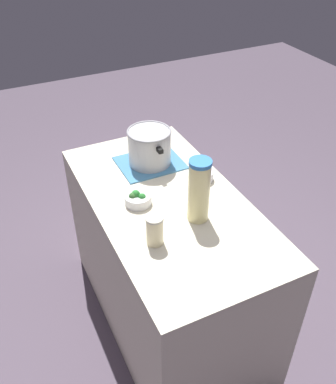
{
  "coord_description": "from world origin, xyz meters",
  "views": [
    {
      "loc": [
        1.49,
        -0.72,
        2.19
      ],
      "look_at": [
        0.0,
        0.0,
        0.95
      ],
      "focal_mm": 39.81,
      "sensor_mm": 36.0,
      "label": 1
    }
  ],
  "objects_px": {
    "lemonade_pitcher": "(199,190)",
    "broccoli_bowl_center": "(201,174)",
    "mason_jar": "(155,230)",
    "broccoli_bowl_front": "(138,198)",
    "cooking_pot": "(149,146)"
  },
  "relations": [
    {
      "from": "mason_jar",
      "to": "broccoli_bowl_center",
      "type": "bearing_deg",
      "value": 128.85
    },
    {
      "from": "lemonade_pitcher",
      "to": "broccoli_bowl_center",
      "type": "relative_size",
      "value": 2.42
    },
    {
      "from": "cooking_pot",
      "to": "mason_jar",
      "type": "bearing_deg",
      "value": -21.85
    },
    {
      "from": "broccoli_bowl_center",
      "to": "broccoli_bowl_front",
      "type": "bearing_deg",
      "value": -82.86
    },
    {
      "from": "lemonade_pitcher",
      "to": "broccoli_bowl_center",
      "type": "xyz_separation_m",
      "value": [
        -0.27,
        0.17,
        -0.13
      ]
    },
    {
      "from": "broccoli_bowl_front",
      "to": "mason_jar",
      "type": "bearing_deg",
      "value": -7.68
    },
    {
      "from": "lemonade_pitcher",
      "to": "mason_jar",
      "type": "bearing_deg",
      "value": -75.4
    },
    {
      "from": "broccoli_bowl_front",
      "to": "broccoli_bowl_center",
      "type": "xyz_separation_m",
      "value": [
        -0.05,
        0.38,
        0.0
      ]
    },
    {
      "from": "lemonade_pitcher",
      "to": "broccoli_bowl_front",
      "type": "xyz_separation_m",
      "value": [
        -0.22,
        -0.21,
        -0.13
      ]
    },
    {
      "from": "mason_jar",
      "to": "broccoli_bowl_front",
      "type": "bearing_deg",
      "value": 172.32
    },
    {
      "from": "mason_jar",
      "to": "broccoli_bowl_center",
      "type": "height_order",
      "value": "mason_jar"
    },
    {
      "from": "cooking_pot",
      "to": "lemonade_pitcher",
      "type": "bearing_deg",
      "value": 1.3
    },
    {
      "from": "mason_jar",
      "to": "broccoli_bowl_front",
      "type": "xyz_separation_m",
      "value": [
        -0.29,
        0.04,
        -0.04
      ]
    },
    {
      "from": "mason_jar",
      "to": "broccoli_bowl_front",
      "type": "relative_size",
      "value": 1.08
    },
    {
      "from": "cooking_pot",
      "to": "mason_jar",
      "type": "height_order",
      "value": "cooking_pot"
    }
  ]
}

